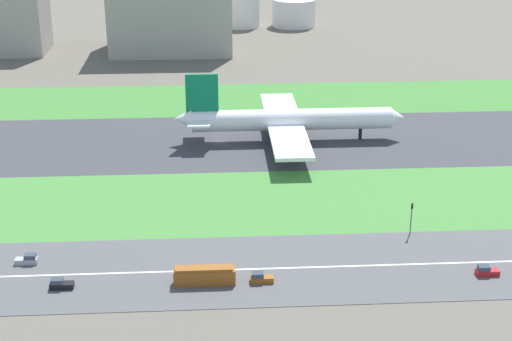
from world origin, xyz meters
TOP-DOWN VIEW (x-y plane):
  - ground_plane at (0.00, 0.00)m, footprint 800.00×800.00m
  - runway at (0.00, 0.00)m, footprint 280.00×46.00m
  - grass_median_north at (0.00, 41.00)m, footprint 280.00×36.00m
  - grass_median_south at (0.00, -41.00)m, footprint 280.00×36.00m
  - highway at (0.00, -73.00)m, footprint 280.00×28.00m
  - highway_centerline at (0.00, -73.00)m, footprint 266.00×0.50m
  - airliner at (18.87, 0.00)m, footprint 65.00×56.00m
  - bus_1 at (-4.02, -78.00)m, footprint 11.60×2.50m
  - car_0 at (-39.00, -68.00)m, footprint 4.40×1.80m
  - car_1 at (-30.86, -78.00)m, footprint 4.40×1.80m
  - car_4 at (50.12, -78.00)m, footprint 4.40×1.80m
  - car_5 at (6.59, -78.00)m, footprint 4.40×1.80m
  - traffic_light at (39.71, -60.01)m, footprint 0.36×0.50m
  - hangar_building at (-17.47, 114.00)m, footprint 48.95×35.51m
  - fuel_tank_west at (-18.71, 159.00)m, footprint 21.66×21.66m
  - fuel_tank_centre at (13.47, 159.00)m, footprint 16.88×16.88m
  - fuel_tank_east at (38.05, 159.00)m, footprint 20.48×20.48m

SIDE VIEW (x-z plane):
  - ground_plane at x=0.00m, z-range 0.00..0.00m
  - runway at x=0.00m, z-range 0.00..0.10m
  - grass_median_north at x=0.00m, z-range 0.00..0.10m
  - grass_median_south at x=0.00m, z-range 0.00..0.10m
  - highway at x=0.00m, z-range 0.00..0.10m
  - highway_centerline at x=0.00m, z-range 0.10..0.11m
  - car_0 at x=-39.00m, z-range -0.08..1.92m
  - car_1 at x=-30.86m, z-range -0.08..1.92m
  - car_4 at x=50.12m, z-range -0.08..1.92m
  - car_5 at x=6.59m, z-range -0.08..1.92m
  - bus_1 at x=-4.02m, z-range 0.07..3.57m
  - traffic_light at x=39.71m, z-range 0.69..7.89m
  - airliner at x=18.87m, z-range -3.62..16.08m
  - fuel_tank_east at x=38.05m, z-range 0.00..12.65m
  - fuel_tank_west at x=-18.71m, z-range 0.00..14.94m
  - fuel_tank_centre at x=13.47m, z-range 0.00..15.29m
  - hangar_building at x=-17.47m, z-range 0.00..36.97m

